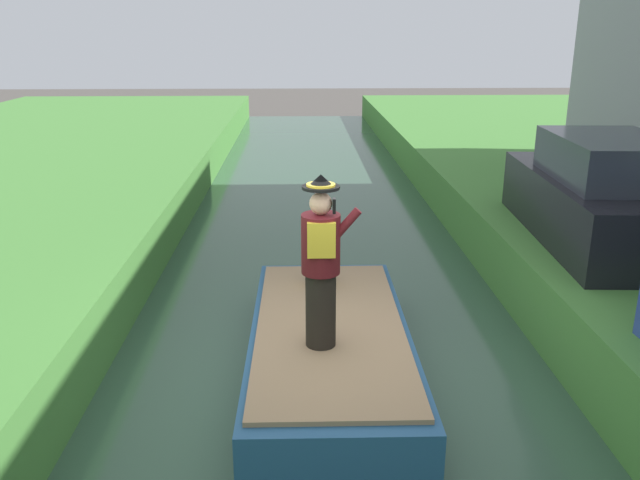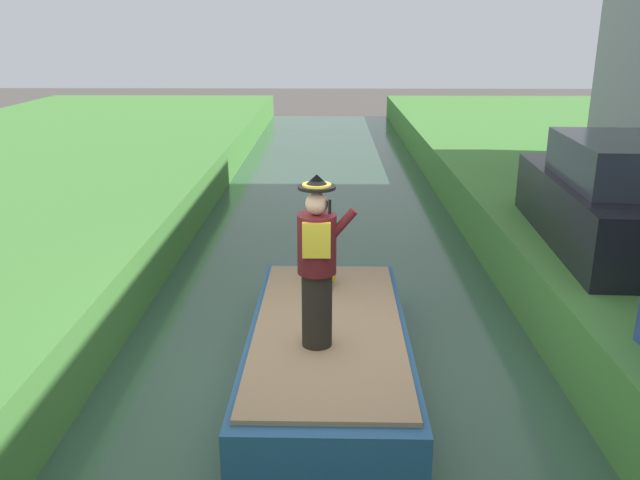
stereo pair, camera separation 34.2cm
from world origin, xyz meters
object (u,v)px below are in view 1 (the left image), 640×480
(person_pirate, at_px, (321,263))
(parked_car_dark, at_px, (601,197))
(boat, at_px, (330,349))
(parrot_plush, at_px, (319,268))

(person_pirate, bearing_deg, parked_car_dark, 40.63)
(boat, bearing_deg, parked_car_dark, 27.60)
(boat, distance_m, parrot_plush, 1.31)
(boat, height_order, parked_car_dark, parked_car_dark)
(parrot_plush, xyz_separation_m, parked_car_dark, (4.02, 0.87, 0.71))
(parked_car_dark, bearing_deg, boat, -152.40)
(boat, bearing_deg, parrot_plush, 93.95)
(person_pirate, xyz_separation_m, parrot_plush, (0.04, 1.68, -0.68))
(person_pirate, distance_m, parked_car_dark, 4.78)
(parrot_plush, bearing_deg, person_pirate, -91.20)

